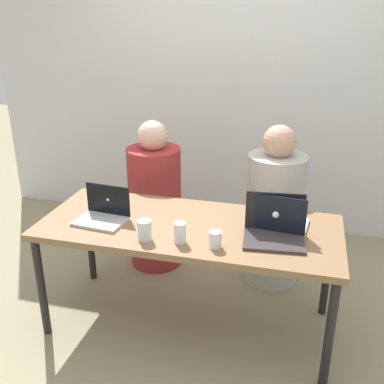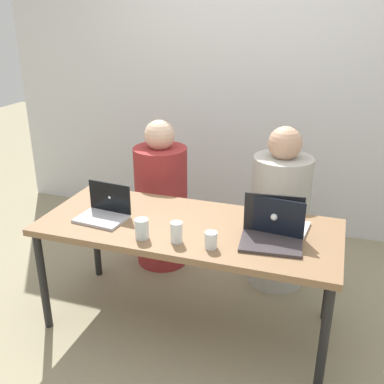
{
  "view_description": "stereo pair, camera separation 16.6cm",
  "coord_description": "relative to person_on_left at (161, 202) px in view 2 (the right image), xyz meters",
  "views": [
    {
      "loc": [
        0.63,
        -2.32,
        1.89
      ],
      "look_at": [
        0.0,
        0.07,
        0.89
      ],
      "focal_mm": 42.0,
      "sensor_mm": 36.0,
      "label": 1
    },
    {
      "loc": [
        0.79,
        -2.27,
        1.89
      ],
      "look_at": [
        0.0,
        0.07,
        0.89
      ],
      "focal_mm": 42.0,
      "sensor_mm": 36.0,
      "label": 2
    }
  ],
  "objects": [
    {
      "name": "ground_plane",
      "position": [
        0.45,
        -0.68,
        -0.51
      ],
      "size": [
        12.0,
        12.0,
        0.0
      ],
      "primitive_type": "plane",
      "color": "gray"
    },
    {
      "name": "back_wall",
      "position": [
        0.45,
        0.95,
        0.74
      ],
      "size": [
        4.64,
        0.1,
        2.51
      ],
      "primitive_type": "cube",
      "color": "silver",
      "rests_on": "ground"
    },
    {
      "name": "desk",
      "position": [
        0.45,
        -0.68,
        0.14
      ],
      "size": [
        1.78,
        0.75,
        0.71
      ],
      "color": "#846141",
      "rests_on": "ground"
    },
    {
      "name": "person_on_left",
      "position": [
        0.0,
        0.0,
        0.0
      ],
      "size": [
        0.48,
        0.48,
        1.16
      ],
      "rotation": [
        0.0,
        0.0,
        2.94
      ],
      "color": "#9C2E2E",
      "rests_on": "ground"
    },
    {
      "name": "person_on_right",
      "position": [
        0.91,
        0.0,
        0.01
      ],
      "size": [
        0.43,
        0.43,
        1.18
      ],
      "rotation": [
        0.0,
        0.0,
        3.19
      ],
      "color": "#B3B2A8",
      "rests_on": "ground"
    },
    {
      "name": "laptop_back_right",
      "position": [
        0.97,
        -0.59,
        0.24
      ],
      "size": [
        0.36,
        0.28,
        0.23
      ],
      "rotation": [
        0.0,
        0.0,
        3.05
      ],
      "color": "silver",
      "rests_on": "desk"
    },
    {
      "name": "laptop_front_right",
      "position": [
        0.96,
        -0.73,
        0.25
      ],
      "size": [
        0.36,
        0.3,
        0.24
      ],
      "rotation": [
        0.0,
        0.0,
        0.1
      ],
      "color": "#3B3436",
      "rests_on": "desk"
    },
    {
      "name": "laptop_front_left",
      "position": [
        -0.06,
        -0.76,
        0.24
      ],
      "size": [
        0.31,
        0.25,
        0.2
      ],
      "rotation": [
        0.0,
        0.0,
        -0.1
      ],
      "color": "#B4B5BC",
      "rests_on": "desk"
    },
    {
      "name": "water_glass_left",
      "position": [
        0.27,
        -0.92,
        0.24
      ],
      "size": [
        0.08,
        0.08,
        0.11
      ],
      "color": "silver",
      "rests_on": "desk"
    },
    {
      "name": "water_glass_right",
      "position": [
        0.66,
        -0.91,
        0.23
      ],
      "size": [
        0.07,
        0.07,
        0.09
      ],
      "color": "white",
      "rests_on": "desk"
    },
    {
      "name": "water_glass_center",
      "position": [
        0.46,
        -0.9,
        0.25
      ],
      "size": [
        0.07,
        0.07,
        0.12
      ],
      "color": "white",
      "rests_on": "desk"
    }
  ]
}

